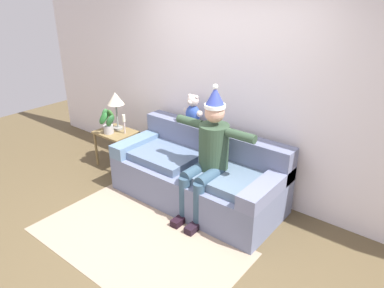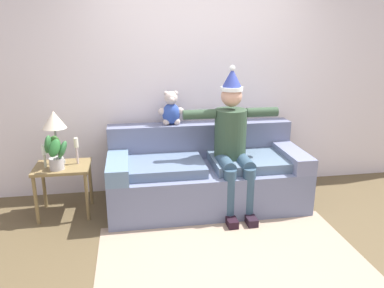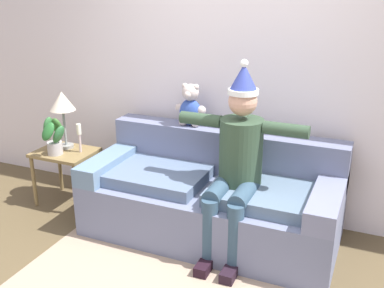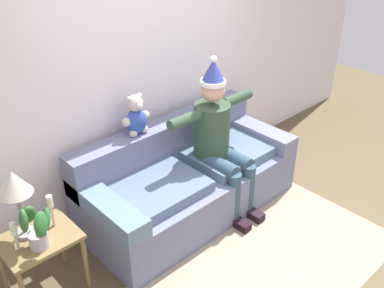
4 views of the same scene
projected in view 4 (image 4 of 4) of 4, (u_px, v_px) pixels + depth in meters
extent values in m
plane|color=brown|center=(266.00, 260.00, 3.72)|extent=(10.00, 10.00, 0.00)
cube|color=white|center=(147.00, 65.00, 4.03)|extent=(7.00, 0.10, 2.70)
cube|color=slate|center=(191.00, 191.00, 4.21)|extent=(2.10, 0.94, 0.45)
cube|color=slate|center=(166.00, 140.00, 4.22)|extent=(2.10, 0.24, 0.39)
cube|color=slate|center=(105.00, 207.00, 3.49)|extent=(0.22, 0.94, 0.16)
cube|color=slate|center=(255.00, 132.00, 4.61)|extent=(0.22, 0.94, 0.16)
cube|color=slate|center=(155.00, 189.00, 3.76)|extent=(0.84, 0.66, 0.10)
cube|color=slate|center=(229.00, 151.00, 4.32)|extent=(0.84, 0.66, 0.10)
cylinder|color=#324934|center=(212.00, 130.00, 4.05)|extent=(0.34, 0.34, 0.52)
sphere|color=tan|center=(213.00, 90.00, 3.86)|extent=(0.22, 0.22, 0.22)
cylinder|color=white|center=(213.00, 82.00, 3.82)|extent=(0.23, 0.23, 0.04)
cone|color=#32419F|center=(213.00, 70.00, 3.76)|extent=(0.21, 0.21, 0.20)
sphere|color=white|center=(214.00, 59.00, 3.71)|extent=(0.06, 0.06, 0.06)
cylinder|color=#324D62|center=(219.00, 165.00, 4.00)|extent=(0.14, 0.40, 0.14)
cylinder|color=#324D62|center=(234.00, 199.00, 4.01)|extent=(0.13, 0.13, 0.55)
cube|color=black|center=(239.00, 223.00, 4.07)|extent=(0.10, 0.24, 0.08)
cylinder|color=#324D62|center=(233.00, 158.00, 4.12)|extent=(0.14, 0.40, 0.14)
cylinder|color=#324D62|center=(248.00, 190.00, 4.13)|extent=(0.13, 0.13, 0.55)
cube|color=black|center=(252.00, 214.00, 4.19)|extent=(0.10, 0.24, 0.08)
cylinder|color=#324934|center=(185.00, 120.00, 3.74)|extent=(0.34, 0.10, 0.10)
cylinder|color=#324934|center=(237.00, 98.00, 4.15)|extent=(0.34, 0.10, 0.10)
ellipsoid|color=#2E4BA4|center=(136.00, 122.00, 3.86)|extent=(0.20, 0.16, 0.24)
sphere|color=beige|center=(135.00, 103.00, 3.77)|extent=(0.15, 0.15, 0.15)
sphere|color=beige|center=(139.00, 106.00, 3.74)|extent=(0.07, 0.07, 0.07)
sphere|color=beige|center=(130.00, 99.00, 3.71)|extent=(0.05, 0.05, 0.05)
sphere|color=beige|center=(139.00, 96.00, 3.78)|extent=(0.05, 0.05, 0.05)
sphere|color=beige|center=(126.00, 122.00, 3.78)|extent=(0.08, 0.08, 0.08)
sphere|color=beige|center=(133.00, 133.00, 3.85)|extent=(0.08, 0.08, 0.08)
sphere|color=beige|center=(145.00, 115.00, 3.91)|extent=(0.08, 0.08, 0.08)
sphere|color=beige|center=(144.00, 129.00, 3.92)|extent=(0.08, 0.08, 0.08)
cube|color=olive|center=(38.00, 239.00, 3.18)|extent=(0.55, 0.45, 0.03)
cylinder|color=olive|center=(86.00, 263.00, 3.34)|extent=(0.04, 0.04, 0.51)
cylinder|color=olive|center=(3.00, 268.00, 3.29)|extent=(0.04, 0.04, 0.51)
cylinder|color=olive|center=(61.00, 238.00, 3.58)|extent=(0.04, 0.04, 0.51)
cylinder|color=gray|center=(26.00, 233.00, 3.20)|extent=(0.14, 0.14, 0.03)
cylinder|color=gray|center=(21.00, 213.00, 3.10)|extent=(0.02, 0.02, 0.35)
cone|color=beige|center=(13.00, 183.00, 2.97)|extent=(0.24, 0.24, 0.18)
cylinder|color=#B2ADB0|center=(39.00, 240.00, 3.07)|extent=(0.14, 0.14, 0.12)
ellipsoid|color=#2E6B38|center=(46.00, 220.00, 3.03)|extent=(0.13, 0.15, 0.21)
ellipsoid|color=#376A2C|center=(29.00, 215.00, 3.01)|extent=(0.11, 0.12, 0.20)
ellipsoid|color=#306834|center=(24.00, 221.00, 2.94)|extent=(0.10, 0.13, 0.20)
ellipsoid|color=#286A2E|center=(41.00, 224.00, 2.93)|extent=(0.16, 0.13, 0.21)
cylinder|color=beige|center=(17.00, 242.00, 3.04)|extent=(0.02, 0.02, 0.14)
cylinder|color=white|center=(13.00, 229.00, 2.98)|extent=(0.04, 0.04, 0.10)
cylinder|color=beige|center=(53.00, 216.00, 3.25)|extent=(0.02, 0.02, 0.18)
cylinder|color=white|center=(50.00, 201.00, 3.18)|extent=(0.04, 0.04, 0.10)
cube|color=tan|center=(272.00, 264.00, 3.67)|extent=(2.26, 1.29, 0.01)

